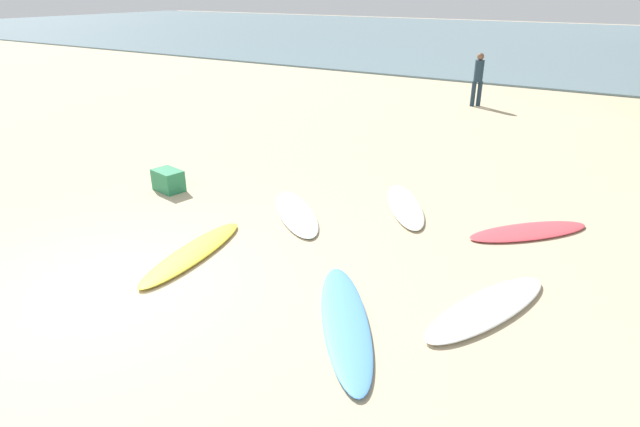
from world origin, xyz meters
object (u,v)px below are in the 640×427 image
object	(u,v)px
surfboard_1	(345,322)
surfboard_7	(487,308)
beachgoer_near	(478,77)
surfboard_3	(405,206)
beach_cooler	(168,180)
surfboard_0	(296,213)
surfboard_5	(529,231)
surfboard_2	(193,253)

from	to	relation	value
surfboard_1	surfboard_7	world-z (taller)	surfboard_7
surfboard_1	beachgoer_near	size ratio (longest dim) A/B	1.48
surfboard_3	beach_cooler	distance (m)	4.45
surfboard_1	beachgoer_near	xyz separation A→B (m)	(-2.20, 12.59, 0.88)
surfboard_0	surfboard_3	size ratio (longest dim) A/B	0.99
surfboard_0	surfboard_5	xyz separation A→B (m)	(3.52, 1.34, -0.01)
surfboard_3	surfboard_5	bearing A→B (deg)	149.61
surfboard_1	surfboard_5	world-z (taller)	surfboard_1
surfboard_5	surfboard_7	size ratio (longest dim) A/B	0.95
surfboard_0	surfboard_5	size ratio (longest dim) A/B	0.98
surfboard_2	beach_cooler	size ratio (longest dim) A/B	3.84
surfboard_0	surfboard_7	distance (m)	3.73
surfboard_0	surfboard_7	size ratio (longest dim) A/B	0.94
surfboard_3	surfboard_7	xyz separation A→B (m)	(2.10, -2.42, 0.00)
surfboard_3	surfboard_7	distance (m)	3.20
beach_cooler	surfboard_7	bearing A→B (deg)	-7.75
surfboard_1	surfboard_2	xyz separation A→B (m)	(-2.70, 0.32, 0.00)
surfboard_2	beach_cooler	xyz separation A→B (m)	(-2.25, 1.67, 0.16)
surfboard_3	surfboard_5	world-z (taller)	surfboard_3
surfboard_1	surfboard_3	bearing A→B (deg)	67.15
surfboard_0	surfboard_1	world-z (taller)	surfboard_1
surfboard_0	surfboard_1	distance (m)	3.20
surfboard_3	surfboard_0	bearing A→B (deg)	8.60
surfboard_0	surfboard_5	distance (m)	3.77
surfboard_0	surfboard_5	bearing A→B (deg)	154.71
surfboard_3	beachgoer_near	world-z (taller)	beachgoer_near
surfboard_1	surfboard_3	world-z (taller)	surfboard_1
surfboard_2	surfboard_5	bearing A→B (deg)	32.63
surfboard_5	beach_cooler	distance (m)	6.45
surfboard_1	surfboard_5	distance (m)	3.86
surfboard_1	surfboard_5	size ratio (longest dim) A/B	1.19
surfboard_1	beach_cooler	distance (m)	5.33
beachgoer_near	surfboard_5	bearing A→B (deg)	-103.70
surfboard_5	beachgoer_near	bearing A→B (deg)	-25.72
surfboard_7	beachgoer_near	xyz separation A→B (m)	(-3.52, 11.46, 0.88)
surfboard_1	surfboard_7	size ratio (longest dim) A/B	1.13
beach_cooler	surfboard_2	bearing A→B (deg)	-36.63
surfboard_7	surfboard_1	bearing A→B (deg)	-119.06
surfboard_0	surfboard_7	xyz separation A→B (m)	(3.55, -1.16, 0.01)
surfboard_5	surfboard_7	xyz separation A→B (m)	(0.03, -2.50, 0.01)
surfboard_0	surfboard_3	distance (m)	1.93
surfboard_7	beach_cooler	xyz separation A→B (m)	(-6.26, 0.85, 0.16)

